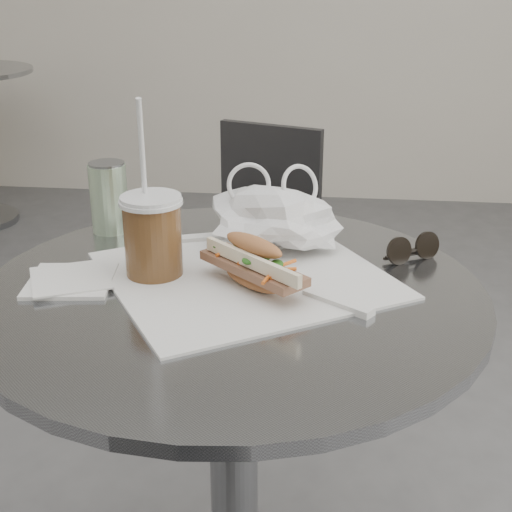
# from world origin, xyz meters

# --- Properties ---
(cafe_table) EXTENTS (0.76, 0.76, 0.74)m
(cafe_table) POSITION_xyz_m (0.00, 0.20, 0.47)
(cafe_table) COLOR slate
(cafe_table) RESTS_ON ground
(chair_far) EXTENTS (0.42, 0.45, 0.76)m
(chair_far) POSITION_xyz_m (-0.09, 1.13, 0.34)
(chair_far) COLOR #2C2C2E
(chair_far) RESTS_ON ground
(sandwich_paper) EXTENTS (0.54, 0.53, 0.00)m
(sandwich_paper) POSITION_xyz_m (0.01, 0.24, 0.74)
(sandwich_paper) COLOR white
(sandwich_paper) RESTS_ON cafe_table
(banh_mi) EXTENTS (0.23, 0.22, 0.08)m
(banh_mi) POSITION_xyz_m (0.03, 0.20, 0.78)
(banh_mi) COLOR #B27443
(banh_mi) RESTS_ON sandwich_paper
(iced_coffee) EXTENTS (0.10, 0.10, 0.28)m
(iced_coffee) POSITION_xyz_m (-0.12, 0.23, 0.81)
(iced_coffee) COLOR brown
(iced_coffee) RESTS_ON cafe_table
(sunglasses) EXTENTS (0.10, 0.07, 0.05)m
(sunglasses) POSITION_xyz_m (0.28, 0.34, 0.76)
(sunglasses) COLOR black
(sunglasses) RESTS_ON cafe_table
(plastic_bag) EXTENTS (0.25, 0.23, 0.10)m
(plastic_bag) POSITION_xyz_m (0.05, 0.36, 0.79)
(plastic_bag) COLOR white
(plastic_bag) RESTS_ON cafe_table
(napkin_stack) EXTENTS (0.15, 0.15, 0.01)m
(napkin_stack) POSITION_xyz_m (-0.24, 0.19, 0.74)
(napkin_stack) COLOR white
(napkin_stack) RESTS_ON cafe_table
(drink_can) EXTENTS (0.07, 0.07, 0.13)m
(drink_can) POSITION_xyz_m (-0.25, 0.42, 0.80)
(drink_can) COLOR #5B8F53
(drink_can) RESTS_ON cafe_table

